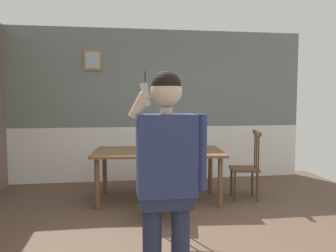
# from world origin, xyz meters

# --- Properties ---
(ground_plane) EXTENTS (6.38, 6.38, 0.00)m
(ground_plane) POSITION_xyz_m (0.00, 0.00, 0.00)
(ground_plane) COLOR brown
(room_back_partition) EXTENTS (5.54, 0.17, 2.81)m
(room_back_partition) POSITION_xyz_m (-0.00, 2.90, 1.35)
(room_back_partition) COLOR slate
(room_back_partition) RESTS_ON ground_plane
(dining_table) EXTENTS (2.00, 1.17, 0.75)m
(dining_table) POSITION_xyz_m (-0.16, 1.54, 0.68)
(dining_table) COLOR brown
(dining_table) RESTS_ON ground_plane
(chair_near_window) EXTENTS (0.56, 0.56, 0.98)m
(chair_near_window) POSITION_xyz_m (-0.25, 0.65, 0.47)
(chair_near_window) COLOR #2D2319
(chair_near_window) RESTS_ON ground_plane
(chair_by_doorway) EXTENTS (0.48, 0.48, 1.04)m
(chair_by_doorway) POSITION_xyz_m (1.18, 1.40, 0.49)
(chair_by_doorway) COLOR #513823
(chair_by_doorway) RESTS_ON ground_plane
(person_figure) EXTENTS (0.58, 0.24, 1.73)m
(person_figure) POSITION_xyz_m (-0.42, -1.09, 1.00)
(person_figure) COLOR #282E49
(person_figure) RESTS_ON ground_plane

